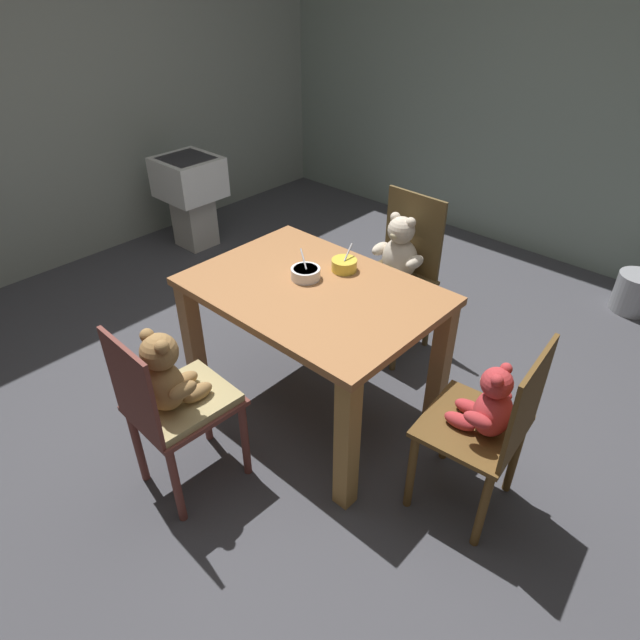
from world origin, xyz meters
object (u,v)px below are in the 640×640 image
porridge_bowl_white_center (306,273)px  metal_pail (634,293)px  porridge_bowl_yellow_far_center (345,265)px  teddy_chair_near_right (488,417)px  sink_basin (190,189)px  teddy_chair_near_front (171,391)px  teddy_chair_far_center (398,261)px  dining_table (313,313)px

porridge_bowl_white_center → metal_pail: bearing=64.3°
porridge_bowl_white_center → porridge_bowl_yellow_far_center: (0.09, 0.18, 0.00)m
porridge_bowl_white_center → teddy_chair_near_right: bearing=-1.6°
porridge_bowl_yellow_far_center → metal_pail: 2.23m
porridge_bowl_white_center → sink_basin: bearing=159.6°
teddy_chair_near_right → porridge_bowl_white_center: size_ratio=6.13×
teddy_chair_near_front → sink_basin: teddy_chair_near_front is taller
teddy_chair_near_right → sink_basin: size_ratio=1.20×
porridge_bowl_white_center → teddy_chair_far_center: bearing=87.4°
teddy_chair_near_front → porridge_bowl_yellow_far_center: teddy_chair_near_front is taller
sink_basin → teddy_chair_near_front: bearing=-37.8°
dining_table → metal_pail: (0.93, 2.15, -0.46)m
teddy_chair_near_right → porridge_bowl_yellow_far_center: teddy_chair_near_right is taller
teddy_chair_far_center → porridge_bowl_yellow_far_center: bearing=7.0°
teddy_chair_far_center → metal_pail: (0.98, 1.39, -0.43)m
teddy_chair_near_front → sink_basin: size_ratio=1.19×
porridge_bowl_white_center → sink_basin: 2.12m
teddy_chair_near_front → teddy_chair_near_right: teddy_chair_near_right is taller
dining_table → teddy_chair_far_center: 0.77m
porridge_bowl_white_center → sink_basin: porridge_bowl_white_center is taller
sink_basin → metal_pail: bearing=24.8°
teddy_chair_far_center → teddy_chair_near_right: bearing=53.8°
teddy_chair_near_right → sink_basin: teddy_chair_near_right is taller
teddy_chair_far_center → porridge_bowl_white_center: size_ratio=6.53×
teddy_chair_far_center → porridge_bowl_white_center: bearing=-1.4°
teddy_chair_near_right → teddy_chair_far_center: bearing=-42.8°
teddy_chair_far_center → porridge_bowl_white_center: 0.75m
dining_table → porridge_bowl_yellow_far_center: 0.28m
porridge_bowl_yellow_far_center → metal_pail: bearing=64.3°
porridge_bowl_yellow_far_center → metal_pail: size_ratio=0.49×
teddy_chair_near_right → porridge_bowl_yellow_far_center: (-0.93, 0.21, 0.25)m
teddy_chair_near_front → metal_pail: size_ratio=3.24×
teddy_chair_far_center → porridge_bowl_yellow_far_center: (0.05, -0.54, 0.21)m
teddy_chair_near_right → sink_basin: (-2.98, 0.76, -0.04)m
dining_table → teddy_chair_near_front: teddy_chair_near_front is taller
porridge_bowl_yellow_far_center → sink_basin: 2.15m
sink_basin → metal_pail: (2.98, 1.38, -0.34)m
teddy_chair_near_front → teddy_chair_far_center: 1.52m
teddy_chair_near_front → porridge_bowl_yellow_far_center: size_ratio=6.56×
metal_pail → porridge_bowl_yellow_far_center: bearing=-115.7°
teddy_chair_near_right → metal_pail: teddy_chair_near_right is taller
porridge_bowl_yellow_far_center → sink_basin: porridge_bowl_yellow_far_center is taller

